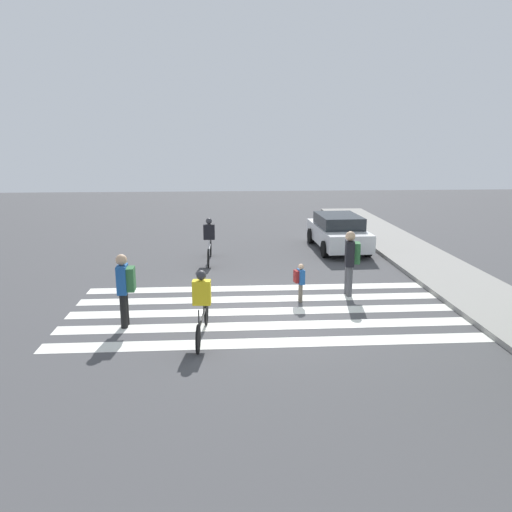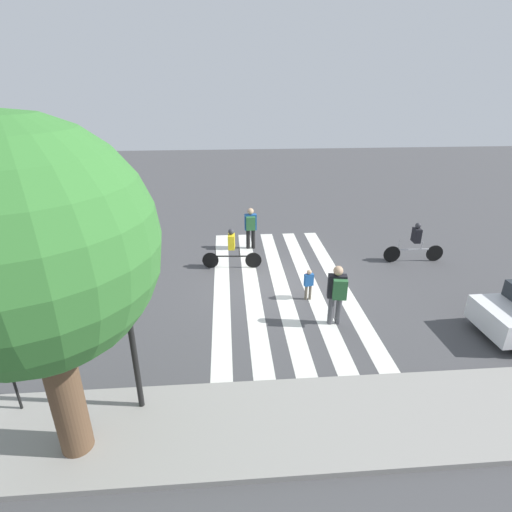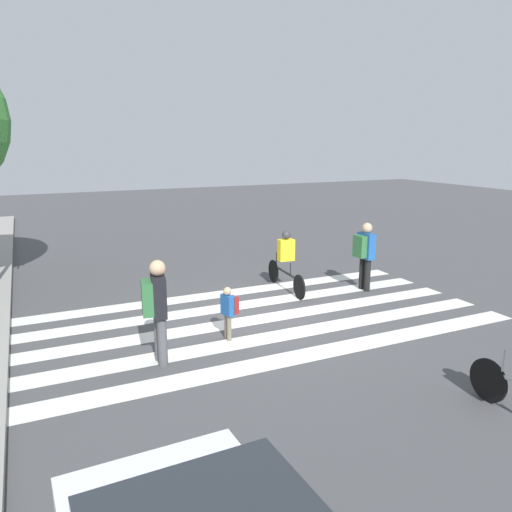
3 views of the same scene
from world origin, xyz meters
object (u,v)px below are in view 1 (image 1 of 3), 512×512
object	(u,v)px
cyclist_far_lane	(202,302)
car_parked_dark_suv	(338,232)
pedestrian_adult_tall_backpack	(300,280)
cyclist_mid_street	(209,238)
pedestrian_adult_blue_shirt	(351,258)
pedestrian_adult_yellow_jacket	(125,285)

from	to	relation	value
cyclist_far_lane	car_parked_dark_suv	bearing A→B (deg)	154.29
pedestrian_adult_tall_backpack	cyclist_mid_street	size ratio (longest dim) A/B	0.45
cyclist_mid_street	pedestrian_adult_blue_shirt	bearing A→B (deg)	45.67
pedestrian_adult_yellow_jacket	car_parked_dark_suv	distance (m)	10.60
cyclist_far_lane	car_parked_dark_suv	xyz separation A→B (m)	(-8.85, 5.08, -0.13)
pedestrian_adult_blue_shirt	cyclist_mid_street	distance (m)	5.90
pedestrian_adult_yellow_jacket	car_parked_dark_suv	bearing A→B (deg)	-42.83
cyclist_far_lane	car_parked_dark_suv	size ratio (longest dim) A/B	0.52
cyclist_far_lane	cyclist_mid_street	bearing A→B (deg)	-175.60
pedestrian_adult_blue_shirt	cyclist_mid_street	bearing A→B (deg)	53.79
pedestrian_adult_yellow_jacket	pedestrian_adult_blue_shirt	bearing A→B (deg)	-72.70
pedestrian_adult_tall_backpack	cyclist_far_lane	bearing A→B (deg)	-60.56
pedestrian_adult_yellow_jacket	car_parked_dark_suv	size ratio (longest dim) A/B	0.41
pedestrian_adult_tall_backpack	pedestrian_adult_yellow_jacket	world-z (taller)	pedestrian_adult_yellow_jacket
pedestrian_adult_blue_shirt	pedestrian_adult_yellow_jacket	xyz separation A→B (m)	(2.07, -5.93, -0.05)
pedestrian_adult_tall_backpack	pedestrian_adult_yellow_jacket	xyz separation A→B (m)	(1.59, -4.41, 0.41)
pedestrian_adult_blue_shirt	cyclist_far_lane	size ratio (longest dim) A/B	0.83
car_parked_dark_suv	cyclist_far_lane	bearing A→B (deg)	-31.70
pedestrian_adult_blue_shirt	pedestrian_adult_yellow_jacket	distance (m)	6.29
cyclist_far_lane	pedestrian_adult_blue_shirt	bearing A→B (deg)	129.63
pedestrian_adult_blue_shirt	cyclist_mid_street	xyz separation A→B (m)	(-4.21, -4.12, -0.22)
pedestrian_adult_blue_shirt	pedestrian_adult_yellow_jacket	bearing A→B (deg)	118.72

